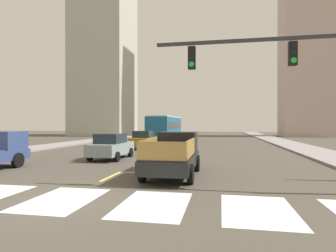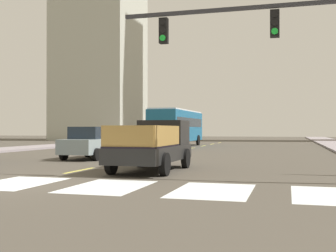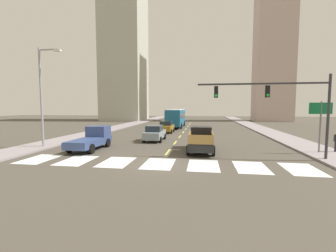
{
  "view_description": "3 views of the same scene",
  "coord_description": "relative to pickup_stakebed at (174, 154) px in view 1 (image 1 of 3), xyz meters",
  "views": [
    {
      "loc": [
        4.87,
        -8.05,
        2.36
      ],
      "look_at": [
        0.2,
        16.88,
        2.19
      ],
      "focal_mm": 30.2,
      "sensor_mm": 36.0,
      "label": 1
    },
    {
      "loc": [
        7.76,
        -11.02,
        1.6
      ],
      "look_at": [
        2.62,
        7.29,
        1.73
      ],
      "focal_mm": 45.89,
      "sensor_mm": 36.0,
      "label": 2
    },
    {
      "loc": [
        2.87,
        -14.5,
        3.76
      ],
      "look_at": [
        -0.66,
        8.35,
        1.81
      ],
      "focal_mm": 24.24,
      "sensor_mm": 36.0,
      "label": 3
    }
  ],
  "objects": [
    {
      "name": "lane_dash_0",
      "position": [
        -2.73,
        -1.0,
        -0.93
      ],
      "size": [
        0.16,
        2.4,
        0.01
      ],
      "primitive_type": "cube",
      "color": "#DDD250",
      "rests_on": "ground"
    },
    {
      "name": "lane_dash_7",
      "position": [
        -2.73,
        34.0,
        -0.93
      ],
      "size": [
        0.16,
        2.4,
        0.01
      ],
      "primitive_type": "cube",
      "color": "#DDD250",
      "rests_on": "ground"
    },
    {
      "name": "lane_dash_4",
      "position": [
        -2.73,
        19.0,
        -0.93
      ],
      "size": [
        0.16,
        2.4,
        0.01
      ],
      "primitive_type": "cube",
      "color": "#DDD250",
      "rests_on": "ground"
    },
    {
      "name": "lane_dash_1",
      "position": [
        -2.73,
        4.0,
        -0.93
      ],
      "size": [
        0.16,
        2.4,
        0.01
      ],
      "primitive_type": "cube",
      "color": "#DDD250",
      "rests_on": "ground"
    },
    {
      "name": "lane_dash_6",
      "position": [
        -2.73,
        29.0,
        -0.93
      ],
      "size": [
        0.16,
        2.4,
        0.01
      ],
      "primitive_type": "cube",
      "color": "#DDD250",
      "rests_on": "ground"
    },
    {
      "name": "sedan_near_right",
      "position": [
        -5.14,
        13.18,
        -0.08
      ],
      "size": [
        2.02,
        4.4,
        1.72
      ],
      "rotation": [
        0.0,
        0.0,
        0.01
      ],
      "color": "#9E701D",
      "rests_on": "ground"
    },
    {
      "name": "crosswalk_stripe_5",
      "position": [
        3.15,
        -5.0,
        -0.93
      ],
      "size": [
        1.97,
        3.04,
        0.01
      ],
      "primitive_type": "cube",
      "color": "silver",
      "rests_on": "ground"
    },
    {
      "name": "sidewalk_left",
      "position": [
        -15.23,
        13.0,
        -0.86
      ],
      "size": [
        3.44,
        110.0,
        0.15
      ],
      "primitive_type": "cube",
      "color": "gray",
      "rests_on": "ground"
    },
    {
      "name": "ground_plane",
      "position": [
        -2.73,
        -5.0,
        -0.94
      ],
      "size": [
        160.0,
        160.0,
        0.0
      ],
      "primitive_type": "plane",
      "color": "#4A443A"
    },
    {
      "name": "tower_tall_centre",
      "position": [
        18.24,
        44.83,
        24.35
      ],
      "size": [
        9.27,
        7.15,
        50.57
      ],
      "primitive_type": "cube",
      "color": "#BCA49D",
      "rests_on": "ground"
    },
    {
      "name": "lane_dash_5",
      "position": [
        -2.73,
        24.0,
        -0.93
      ],
      "size": [
        0.16,
        2.4,
        0.01
      ],
      "primitive_type": "cube",
      "color": "#DDD250",
      "rests_on": "ground"
    },
    {
      "name": "lane_dash_2",
      "position": [
        -2.73,
        9.0,
        -0.93
      ],
      "size": [
        0.16,
        2.4,
        0.01
      ],
      "primitive_type": "cube",
      "color": "#DDD250",
      "rests_on": "ground"
    },
    {
      "name": "crosswalk_stripe_3",
      "position": [
        -2.73,
        -5.0,
        -0.93
      ],
      "size": [
        1.97,
        3.04,
        0.01
      ],
      "primitive_type": "cube",
      "color": "silver",
      "rests_on": "ground"
    },
    {
      "name": "block_mid_left",
      "position": [
        -21.49,
        41.73,
        17.03
      ],
      "size": [
        10.8,
        11.42,
        35.93
      ],
      "primitive_type": "cube",
      "color": "#AAAC9C",
      "rests_on": "ground"
    },
    {
      "name": "city_bus",
      "position": [
        -4.78,
        22.1,
        1.02
      ],
      "size": [
        2.72,
        10.8,
        3.32
      ],
      "rotation": [
        0.0,
        0.0,
        0.04
      ],
      "color": "#1A5C86",
      "rests_on": "ground"
    },
    {
      "name": "sedan_near_left",
      "position": [
        -5.14,
        5.01,
        -0.08
      ],
      "size": [
        2.02,
        4.4,
        1.72
      ],
      "rotation": [
        0.0,
        0.0,
        -0.02
      ],
      "color": "gray",
      "rests_on": "ground"
    },
    {
      "name": "pickup_stakebed",
      "position": [
        0.0,
        0.0,
        0.0
      ],
      "size": [
        2.18,
        5.2,
        1.96
      ],
      "rotation": [
        0.0,
        0.0,
        -0.01
      ],
      "color": "black",
      "rests_on": "ground"
    },
    {
      "name": "lane_dash_3",
      "position": [
        -2.73,
        14.0,
        -0.93
      ],
      "size": [
        0.16,
        2.4,
        0.01
      ],
      "primitive_type": "cube",
      "color": "#DDD250",
      "rests_on": "ground"
    },
    {
      "name": "sidewalk_right",
      "position": [
        9.77,
        13.0,
        -0.86
      ],
      "size": [
        3.44,
        110.0,
        0.15
      ],
      "primitive_type": "cube",
      "color": "gray",
      "rests_on": "ground"
    },
    {
      "name": "traffic_signal_gantry",
      "position": [
        5.77,
        -2.43,
        3.26
      ],
      "size": [
        9.02,
        0.27,
        6.0
      ],
      "color": "#2D2D33",
      "rests_on": "ground"
    },
    {
      "name": "crosswalk_stripe_4",
      "position": [
        0.21,
        -5.0,
        -0.93
      ],
      "size": [
        1.97,
        3.04,
        0.01
      ],
      "primitive_type": "cube",
      "color": "silver",
      "rests_on": "ground"
    }
  ]
}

